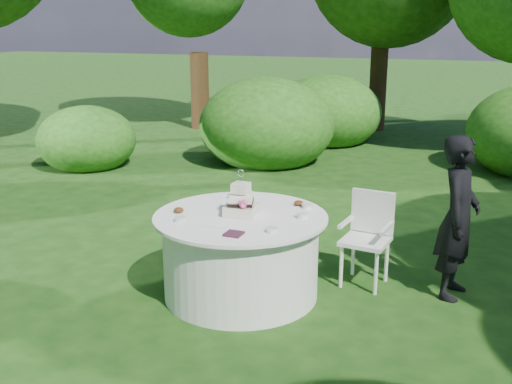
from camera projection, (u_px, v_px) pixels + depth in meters
ground at (241, 294)px, 5.54m from camera, size 80.00×80.00×0.00m
napkins at (234, 234)px, 4.83m from camera, size 0.14×0.14×0.02m
feather_plume at (200, 224)px, 5.07m from camera, size 0.48×0.07×0.01m
guest at (458, 218)px, 5.34m from camera, size 0.42×0.58×1.49m
table at (241, 255)px, 5.44m from camera, size 1.56×1.56×0.77m
cake at (241, 203)px, 5.31m from camera, size 0.29×0.29×0.41m
chair at (368, 231)px, 5.68m from camera, size 0.47×0.46×0.89m
votives at (259, 213)px, 5.33m from camera, size 1.04×0.93×0.04m
petal_cups at (240, 206)px, 5.50m from camera, size 1.02×0.71×0.05m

